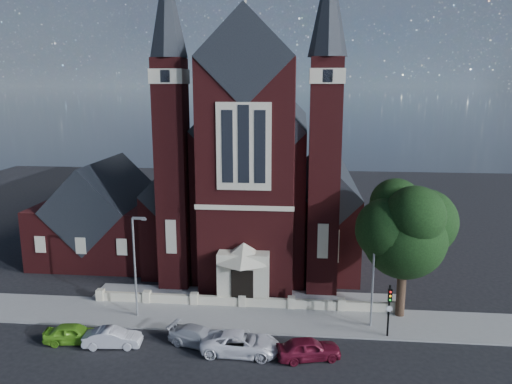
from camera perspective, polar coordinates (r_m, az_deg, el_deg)
ground at (r=49.69m, az=-0.36°, el=-8.88°), size 120.00×120.00×0.00m
pavement_strip at (r=40.12m, az=-1.92°, el=-14.20°), size 60.00×5.00×0.12m
forecourt_paving at (r=43.71m, az=-1.24°, el=-11.90°), size 26.00×3.00×0.14m
forecourt_wall at (r=41.90m, az=-1.57°, el=-13.00°), size 24.00×0.40×0.90m
church at (r=55.16m, az=0.46°, el=2.06°), size 20.01×34.90×29.20m
parish_hall at (r=55.10m, az=-16.85°, el=-2.92°), size 12.00×12.20×10.24m
street_tree at (r=39.23m, az=16.87°, el=-4.44°), size 6.40×6.60×10.70m
street_lamp_left at (r=39.61m, az=-13.59°, el=-7.68°), size 1.16×0.22×8.09m
street_lamp_right at (r=37.93m, az=13.40°, el=-8.56°), size 1.16×0.22×8.09m
traffic_signal at (r=37.39m, az=14.99°, el=-12.30°), size 0.28×0.42×4.00m
car_lime_van at (r=38.63m, az=-20.14°, el=-14.93°), size 4.20×2.12×1.37m
car_silver_a at (r=37.30m, az=-16.07°, el=-15.72°), size 4.09×1.81×1.31m
car_silver_b at (r=36.30m, az=-6.49°, el=-16.11°), size 4.83×3.08×1.30m
car_white_suv at (r=35.13m, az=-1.79°, el=-16.88°), size 5.40×2.61×1.48m
car_dark_red at (r=34.69m, az=6.01°, el=-17.37°), size 4.58×2.74×1.46m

